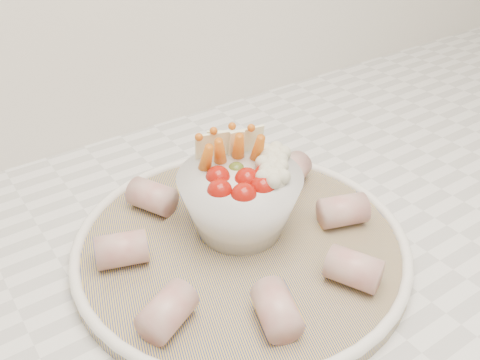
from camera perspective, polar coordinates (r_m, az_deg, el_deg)
serving_platter at (r=0.59m, az=0.11°, el=-6.83°), size 0.46×0.46×0.02m
veggie_bowl at (r=0.58m, az=0.13°, el=-1.84°), size 0.13×0.13×0.11m
cured_meat_rolls at (r=0.58m, az=0.01°, el=-5.18°), size 0.30×0.30×0.04m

